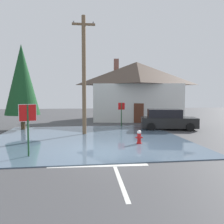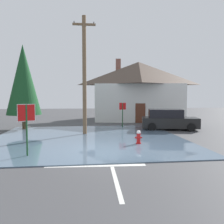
# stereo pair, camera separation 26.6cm
# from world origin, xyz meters

# --- Properties ---
(ground_plane) EXTENTS (80.00, 80.00, 0.10)m
(ground_plane) POSITION_xyz_m (0.00, 0.00, -0.05)
(ground_plane) COLOR #424244
(flood_puddle) EXTENTS (12.06, 11.76, 0.05)m
(flood_puddle) POSITION_xyz_m (-0.79, 3.65, 0.02)
(flood_puddle) COLOR #4C6075
(flood_puddle) RESTS_ON ground
(lane_stop_bar) EXTENTS (3.97, 0.53, 0.01)m
(lane_stop_bar) POSITION_xyz_m (-0.58, -2.32, 0.00)
(lane_stop_bar) COLOR silver
(lane_stop_bar) RESTS_ON ground
(lane_center_stripe) EXTENTS (0.26, 3.14, 0.01)m
(lane_center_stripe) POSITION_xyz_m (-0.02, -4.10, 0.00)
(lane_center_stripe) COLOR silver
(lane_center_stripe) RESTS_ON ground
(stop_sign_near) EXTENTS (0.71, 0.34, 2.39)m
(stop_sign_near) POSITION_xyz_m (-3.58, -0.59, 1.71)
(stop_sign_near) COLOR #1E4C28
(stop_sign_near) RESTS_ON ground
(fire_hydrant) EXTENTS (0.41, 0.35, 0.81)m
(fire_hydrant) POSITION_xyz_m (2.04, 1.43, 0.40)
(fire_hydrant) COLOR red
(fire_hydrant) RESTS_ON ground
(utility_pole) EXTENTS (1.60, 0.28, 8.30)m
(utility_pole) POSITION_xyz_m (-0.96, 5.27, 4.33)
(utility_pole) COLOR brown
(utility_pole) RESTS_ON ground
(stop_sign_far) EXTENTS (0.64, 0.08, 2.17)m
(stop_sign_far) POSITION_xyz_m (2.37, 8.89, 1.52)
(stop_sign_far) COLOR #1E4C28
(stop_sign_far) RESTS_ON ground
(house) EXTENTS (11.11, 8.60, 7.16)m
(house) POSITION_xyz_m (5.23, 14.99, 3.45)
(house) COLOR silver
(house) RESTS_ON ground
(parked_car) EXTENTS (4.74, 2.84, 1.66)m
(parked_car) POSITION_xyz_m (5.85, 6.91, 0.79)
(parked_car) COLOR black
(parked_car) RESTS_ON ground
(pine_tree_tall_left) EXTENTS (2.75, 2.75, 6.88)m
(pine_tree_tall_left) POSITION_xyz_m (-5.85, 8.26, 4.04)
(pine_tree_tall_left) COLOR #4C3823
(pine_tree_tall_left) RESTS_ON ground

